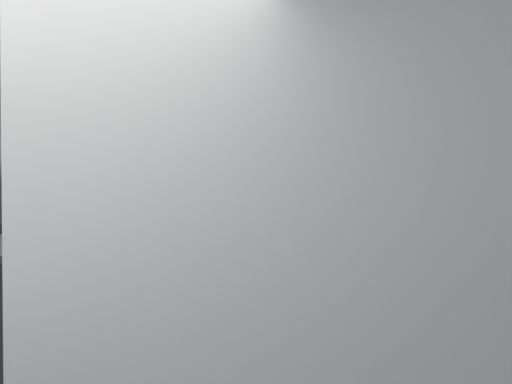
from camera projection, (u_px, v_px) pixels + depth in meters
ground_plane at (288, 205)px, 36.70m from camera, size 120.00×120.00×0.00m
sidewalk_left at (198, 204)px, 37.22m from camera, size 2.40×110.00×0.15m
sidewalk_right at (381, 204)px, 36.17m from camera, size 2.40×110.00×0.15m
building_left_far at (161, 41)px, 52.32m from camera, size 11.99×21.41×27.89m
transit_bus at (297, 168)px, 8.42m from camera, size 2.78×11.53×3.05m
car_white_van at (232, 194)px, 31.48m from camera, size 1.83×4.24×1.62m
car_red_coupe at (305, 200)px, 22.15m from camera, size 1.84×4.64×1.62m
car_grey_wagon at (332, 191)px, 39.19m from camera, size 1.70×4.03×1.62m
dalmatian_dog at (45, 326)px, 4.41m from camera, size 0.22×0.96×0.72m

